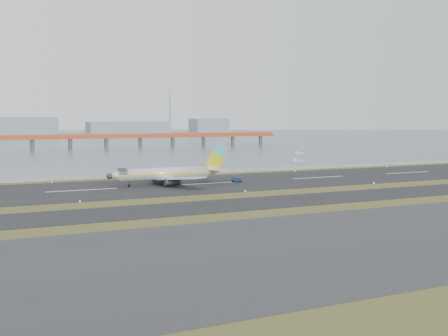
{
  "coord_description": "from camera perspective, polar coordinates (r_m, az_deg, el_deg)",
  "views": [
    {
      "loc": [
        -71.04,
        -128.48,
        20.19
      ],
      "look_at": [
        0.43,
        22.0,
        5.47
      ],
      "focal_mm": 45.0,
      "sensor_mm": 36.0,
      "label": 1
    }
  ],
  "objects": [
    {
      "name": "ground",
      "position": [
        148.19,
        3.51,
        -2.79
      ],
      "size": [
        1000.0,
        1000.0,
        0.0
      ],
      "primitive_type": "plane",
      "color": "#304117",
      "rests_on": "ground"
    },
    {
      "name": "taxiway_strip",
      "position": [
        137.91,
        5.92,
        -3.37
      ],
      "size": [
        1000.0,
        18.0,
        0.1
      ],
      "primitive_type": "cube",
      "color": "black",
      "rests_on": "ground"
    },
    {
      "name": "seawall",
      "position": [
        202.38,
        -4.73,
        -0.55
      ],
      "size": [
        1000.0,
        2.5,
        1.0
      ],
      "primitive_type": "cube",
      "color": "#989792",
      "rests_on": "ground"
    },
    {
      "name": "airliner",
      "position": [
        171.39,
        -5.62,
        -0.58
      ],
      "size": [
        38.52,
        32.89,
        12.8
      ],
      "color": "silver",
      "rests_on": "ground"
    },
    {
      "name": "far_shoreline",
      "position": [
        753.38,
        -18.99,
        3.7
      ],
      "size": [
        1400.0,
        80.0,
        60.5
      ],
      "color": "gray",
      "rests_on": "ground"
    },
    {
      "name": "bay_water",
      "position": [
        593.09,
        -18.54,
        2.84
      ],
      "size": [
        1400.0,
        800.0,
        1.3
      ],
      "primitive_type": "cube",
      "color": "#4C606D",
      "rests_on": "ground"
    },
    {
      "name": "red_pier",
      "position": [
        389.49,
        -11.89,
        3.04
      ],
      "size": [
        260.0,
        5.0,
        10.2
      ],
      "color": "#B3471E",
      "rests_on": "ground"
    },
    {
      "name": "pushback_tug",
      "position": [
        178.18,
        1.26,
        -1.14
      ],
      "size": [
        3.55,
        2.78,
        2.0
      ],
      "rotation": [
        0.0,
        0.0,
        -0.37
      ],
      "color": "#15243B",
      "rests_on": "ground"
    },
    {
      "name": "apron_strip",
      "position": [
        104.17,
        18.38,
        -6.36
      ],
      "size": [
        1000.0,
        50.0,
        0.1
      ],
      "primitive_type": "cube",
      "color": "#2E2F31",
      "rests_on": "ground"
    },
    {
      "name": "runway_strip",
      "position": [
        174.83,
        -1.25,
        -1.57
      ],
      "size": [
        1000.0,
        45.0,
        0.1
      ],
      "primitive_type": "cube",
      "color": "black",
      "rests_on": "ground"
    },
    {
      "name": "workboat_far",
      "position": [
        323.64,
        7.56,
        1.52
      ],
      "size": [
        6.84,
        2.59,
        1.63
      ],
      "rotation": [
        0.0,
        0.0,
        0.07
      ],
      "color": "silver",
      "rests_on": "ground"
    },
    {
      "name": "workboat_near",
      "position": [
        264.5,
        7.34,
        0.73
      ],
      "size": [
        6.39,
        3.04,
        1.49
      ],
      "rotation": [
        0.0,
        0.0,
        0.19
      ],
      "color": "silver",
      "rests_on": "ground"
    }
  ]
}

